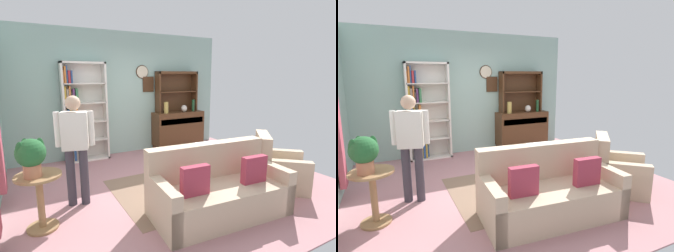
# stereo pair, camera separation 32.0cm
# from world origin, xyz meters

# --- Properties ---
(ground_plane) EXTENTS (5.40, 4.60, 0.02)m
(ground_plane) POSITION_xyz_m (0.00, 0.00, -0.01)
(ground_plane) COLOR #B27A7F
(wall_back) EXTENTS (5.00, 0.09, 2.80)m
(wall_back) POSITION_xyz_m (0.00, 2.13, 1.40)
(wall_back) COLOR #93B7AD
(wall_back) RESTS_ON ground_plane
(area_rug) EXTENTS (2.39, 1.75, 0.01)m
(area_rug) POSITION_xyz_m (0.20, -0.30, 0.00)
(area_rug) COLOR #846651
(area_rug) RESTS_ON ground_plane
(bookshelf) EXTENTS (0.90, 0.30, 2.10)m
(bookshelf) POSITION_xyz_m (-1.04, 1.94, 1.00)
(bookshelf) COLOR silver
(bookshelf) RESTS_ON ground_plane
(sideboard) EXTENTS (1.30, 0.45, 0.92)m
(sideboard) POSITION_xyz_m (1.31, 1.86, 0.51)
(sideboard) COLOR #4C2D19
(sideboard) RESTS_ON ground_plane
(sideboard_hutch) EXTENTS (1.10, 0.26, 1.00)m
(sideboard_hutch) POSITION_xyz_m (1.31, 1.97, 1.56)
(sideboard_hutch) COLOR #4C2D19
(sideboard_hutch) RESTS_ON sideboard
(vase_tall) EXTENTS (0.11, 0.11, 0.27)m
(vase_tall) POSITION_xyz_m (0.92, 1.78, 1.06)
(vase_tall) COLOR tan
(vase_tall) RESTS_ON sideboard
(vase_round) EXTENTS (0.15, 0.15, 0.17)m
(vase_round) POSITION_xyz_m (1.44, 1.79, 1.01)
(vase_round) COLOR beige
(vase_round) RESTS_ON sideboard
(bottle_wine) EXTENTS (0.07, 0.07, 0.30)m
(bottle_wine) POSITION_xyz_m (1.70, 1.77, 1.07)
(bottle_wine) COLOR #194223
(bottle_wine) RESTS_ON sideboard
(couch_floral) EXTENTS (1.86, 0.98, 0.90)m
(couch_floral) POSITION_xyz_m (0.08, -1.20, 0.31)
(couch_floral) COLOR #C6AD8E
(couch_floral) RESTS_ON ground_plane
(armchair_floral) EXTENTS (1.08, 1.08, 0.88)m
(armchair_floral) POSITION_xyz_m (1.50, -1.02, 0.29)
(armchair_floral) COLOR #C6AD8E
(armchair_floral) RESTS_ON ground_plane
(plant_stand) EXTENTS (0.52, 0.52, 0.69)m
(plant_stand) POSITION_xyz_m (-2.01, -0.49, 0.42)
(plant_stand) COLOR #997047
(plant_stand) RESTS_ON ground_plane
(potted_plant_large) EXTENTS (0.32, 0.32, 0.45)m
(potted_plant_large) POSITION_xyz_m (-2.06, -0.54, 0.95)
(potted_plant_large) COLOR #AD6B4C
(potted_plant_large) RESTS_ON plant_stand
(person_reading) EXTENTS (0.52, 0.29, 1.56)m
(person_reading) POSITION_xyz_m (-1.50, -0.06, 0.91)
(person_reading) COLOR #38333D
(person_reading) RESTS_ON ground_plane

